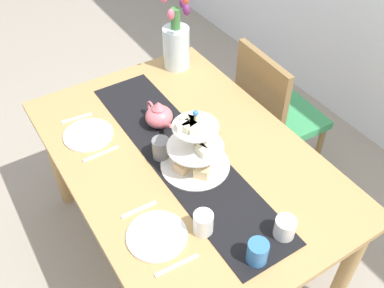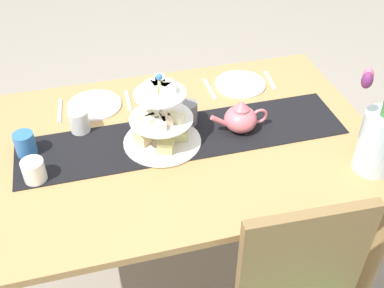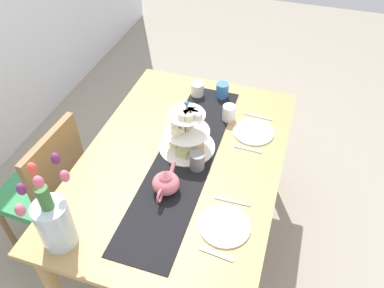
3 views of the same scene
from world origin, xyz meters
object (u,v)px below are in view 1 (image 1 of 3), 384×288
fork_left (77,118)px  tiered_cake_stand (196,149)px  knife_left (101,154)px  mug_grey (161,148)px  dinner_plate_left (88,135)px  chair_left (273,112)px  dining_table (185,169)px  tulip_vase (176,43)px  teapot (159,116)px  mug_orange (257,252)px  knife_right (177,265)px  dinner_plate_right (157,236)px  cream_jug (285,228)px  fork_right (139,210)px  mug_white_text (203,223)px

fork_left → tiered_cake_stand: bearing=28.8°
tiered_cake_stand → knife_left: bearing=-132.0°
knife_left → mug_grey: size_ratio=1.79×
dinner_plate_left → chair_left: bearing=83.4°
dining_table → fork_left: size_ratio=9.99×
chair_left → knife_left: (0.02, -1.05, 0.24)m
tulip_vase → teapot: bearing=-40.2°
tiered_cake_stand → mug_orange: (0.50, -0.06, -0.06)m
knife_left → teapot: bearing=96.0°
fork_left → teapot: bearing=50.9°
mug_grey → chair_left: bearing=102.2°
mug_grey → knife_right: bearing=-23.7°
mug_orange → fork_left: bearing=-166.8°
tulip_vase → dinner_plate_right: bearing=-34.6°
tiered_cake_stand → dinner_plate_right: size_ratio=1.32×
dinner_plate_right → mug_grey: 0.42m
mug_grey → mug_orange: bearing=2.9°
dining_table → dinner_plate_left: dinner_plate_left is taller
dining_table → dinner_plate_right: (0.32, -0.32, 0.11)m
mug_grey → cream_jug: bearing=17.0°
cream_jug → fork_right: size_ratio=0.57×
cream_jug → dinner_plate_left: bearing=-155.9°
tiered_cake_stand → teapot: tiered_cake_stand is taller
teapot → fork_right: teapot is taller
knife_right → teapot: bearing=155.5°
dining_table → mug_white_text: 0.44m
teapot → knife_left: size_ratio=1.40×
tulip_vase → knife_left: size_ratio=2.66×
dinner_plate_right → fork_right: 0.15m
dinner_plate_left → knife_left: size_ratio=1.35×
mug_orange → chair_left: bearing=135.4°
tiered_cake_stand → fork_right: (0.08, -0.32, -0.10)m
chair_left → dinner_plate_left: chair_left is taller
dinner_plate_right → cream_jug: bearing=58.8°
dining_table → dinner_plate_left: (-0.34, -0.32, 0.11)m
tiered_cake_stand → fork_left: size_ratio=2.03×
dining_table → cream_jug: cream_jug is taller
fork_left → dinner_plate_left: bearing=0.0°
tiered_cake_stand → mug_white_text: size_ratio=3.20×
fork_right → cream_jug: bearing=46.0°
tulip_vase → mug_white_text: bearing=-25.8°
dining_table → fork_right: size_ratio=9.99×
teapot → mug_grey: teapot is taller
dining_table → cream_jug: bearing=8.9°
teapot → dinner_plate_left: (-0.11, -0.32, -0.05)m
teapot → cream_jug: teapot is taller
tiered_cake_stand → cream_jug: (0.47, 0.09, -0.06)m
chair_left → knife_right: 1.27m
tulip_vase → dinner_plate_left: tulip_vase is taller
dining_table → tulip_vase: (-0.62, 0.33, 0.25)m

